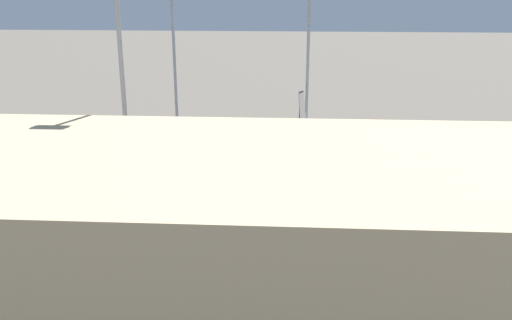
% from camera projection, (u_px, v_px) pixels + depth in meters
% --- Properties ---
extents(ground_plane, '(400.00, 400.00, 0.00)m').
position_uv_depth(ground_plane, '(311.00, 182.00, 71.49)').
color(ground_plane, '#60594F').
extents(track_bed_0, '(140.00, 2.80, 0.12)m').
position_uv_depth(track_bed_0, '(308.00, 152.00, 83.32)').
color(track_bed_0, '#3D3833').
rests_on(track_bed_0, ground_plane).
extents(track_bed_1, '(140.00, 2.80, 0.12)m').
position_uv_depth(track_bed_1, '(309.00, 163.00, 78.58)').
color(track_bed_1, '#3D3833').
rests_on(track_bed_1, ground_plane).
extents(track_bed_2, '(140.00, 2.80, 0.12)m').
position_uv_depth(track_bed_2, '(310.00, 175.00, 73.84)').
color(track_bed_2, '#3D3833').
rests_on(track_bed_2, ground_plane).
extents(track_bed_3, '(140.00, 2.80, 0.12)m').
position_uv_depth(track_bed_3, '(312.00, 189.00, 69.10)').
color(track_bed_3, '#4C443D').
rests_on(track_bed_3, ground_plane).
extents(track_bed_4, '(140.00, 2.80, 0.12)m').
position_uv_depth(track_bed_4, '(313.00, 205.00, 64.36)').
color(track_bed_4, '#3D3833').
rests_on(track_bed_4, ground_plane).
extents(track_bed_5, '(140.00, 2.80, 0.12)m').
position_uv_depth(track_bed_5, '(315.00, 223.00, 59.62)').
color(track_bed_5, '#4C443D').
rests_on(track_bed_5, ground_plane).
extents(train_on_track_5, '(90.60, 3.06, 4.40)m').
position_uv_depth(train_on_track_5, '(442.00, 209.00, 58.22)').
color(train_on_track_5, '#285193').
rests_on(train_on_track_5, ground_plane).
extents(train_on_track_1, '(66.40, 3.06, 4.40)m').
position_uv_depth(train_on_track_1, '(489.00, 152.00, 76.53)').
color(train_on_track_1, '#1E6B9E').
rests_on(train_on_track_1, ground_plane).
extents(train_on_track_2, '(95.60, 3.06, 3.80)m').
position_uv_depth(train_on_track_2, '(369.00, 162.00, 72.79)').
color(train_on_track_2, silver).
rests_on(train_on_track_2, ground_plane).
extents(train_on_track_0, '(66.40, 3.06, 4.40)m').
position_uv_depth(train_on_track_0, '(469.00, 142.00, 81.34)').
color(train_on_track_0, black).
rests_on(train_on_track_0, ground_plane).
extents(train_on_track_3, '(10.00, 3.00, 5.00)m').
position_uv_depth(train_on_track_3, '(412.00, 175.00, 67.74)').
color(train_on_track_3, '#D85914').
rests_on(train_on_track_3, ground_plane).
extents(light_mast_0, '(2.80, 0.70, 29.03)m').
position_uv_depth(light_mast_0, '(309.00, 24.00, 80.93)').
color(light_mast_0, '#9EA0A5').
rests_on(light_mast_0, ground_plane).
extents(light_mast_1, '(2.80, 0.70, 30.69)m').
position_uv_depth(light_mast_1, '(120.00, 42.00, 51.48)').
color(light_mast_1, '#9EA0A5').
rests_on(light_mast_1, ground_plane).
extents(light_mast_2, '(2.80, 0.70, 25.08)m').
position_uv_depth(light_mast_2, '(173.00, 38.00, 82.92)').
color(light_mast_2, '#9EA0A5').
rests_on(light_mast_2, ground_plane).
extents(signal_gantry, '(0.70, 30.00, 8.80)m').
position_uv_depth(signal_gantry, '(303.00, 125.00, 69.20)').
color(signal_gantry, '#4C4742').
rests_on(signal_gantry, ground_plane).
extents(maintenance_shed, '(52.58, 21.94, 13.35)m').
position_uv_depth(maintenance_shed, '(207.00, 245.00, 40.33)').
color(maintenance_shed, tan).
rests_on(maintenance_shed, ground_plane).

